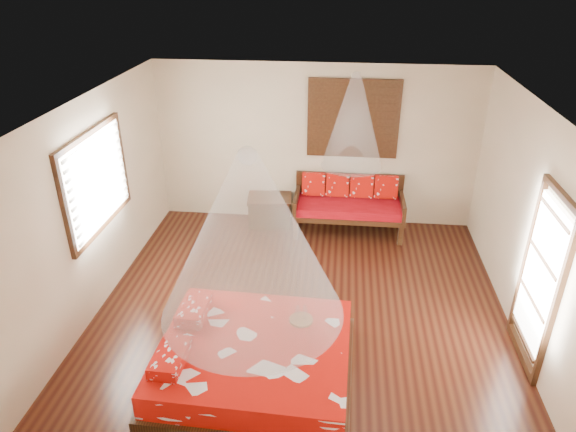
{
  "coord_description": "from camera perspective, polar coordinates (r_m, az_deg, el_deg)",
  "views": [
    {
      "loc": [
        0.43,
        -5.66,
        4.33
      ],
      "look_at": [
        -0.24,
        0.53,
        1.15
      ],
      "focal_mm": 32.0,
      "sensor_mm": 36.0,
      "label": 1
    }
  ],
  "objects": [
    {
      "name": "room",
      "position": [
        6.38,
        1.63,
        -0.27
      ],
      "size": [
        5.54,
        5.54,
        2.84
      ],
      "color": "black",
      "rests_on": "ground"
    },
    {
      "name": "bed",
      "position": [
        6.01,
        -3.86,
        -15.75
      ],
      "size": [
        2.22,
        2.02,
        0.64
      ],
      "rotation": [
        0.0,
        0.0,
        -0.03
      ],
      "color": "black",
      "rests_on": "floor"
    },
    {
      "name": "daybed",
      "position": [
        8.9,
        6.77,
        1.51
      ],
      "size": [
        1.87,
        0.83,
        0.96
      ],
      "color": "black",
      "rests_on": "floor"
    },
    {
      "name": "storage_chest",
      "position": [
        9.14,
        -2.02,
        0.65
      ],
      "size": [
        0.82,
        0.63,
        0.53
      ],
      "rotation": [
        0.0,
        0.0,
        0.1
      ],
      "color": "black",
      "rests_on": "floor"
    },
    {
      "name": "shutter_panel",
      "position": [
        8.72,
        7.26,
        10.66
      ],
      "size": [
        1.52,
        0.06,
        1.32
      ],
      "color": "black",
      "rests_on": "wall_back"
    },
    {
      "name": "window_left",
      "position": [
        7.14,
        -20.45,
        3.69
      ],
      "size": [
        0.1,
        1.74,
        1.34
      ],
      "color": "black",
      "rests_on": "wall_left"
    },
    {
      "name": "glazed_door",
      "position": [
        6.43,
        26.15,
        -6.5
      ],
      "size": [
        0.08,
        1.02,
        2.16
      ],
      "color": "black",
      "rests_on": "floor"
    },
    {
      "name": "wine_tray",
      "position": [
        6.1,
        1.48,
        -11.12
      ],
      "size": [
        0.28,
        0.28,
        0.22
      ],
      "rotation": [
        0.0,
        0.0,
        0.26
      ],
      "color": "brown",
      "rests_on": "bed"
    },
    {
      "name": "mosquito_net_main",
      "position": [
        5.06,
        -4.19,
        -2.36
      ],
      "size": [
        1.92,
        1.92,
        1.8
      ],
      "primitive_type": "cone",
      "color": "white",
      "rests_on": "ceiling"
    },
    {
      "name": "mosquito_net_daybed",
      "position": [
        8.24,
        7.32,
        10.42
      ],
      "size": [
        0.99,
        0.99,
        1.5
      ],
      "primitive_type": "cone",
      "color": "white",
      "rests_on": "ceiling"
    }
  ]
}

